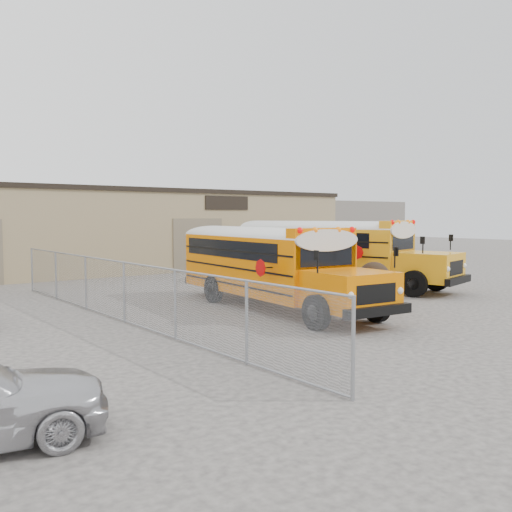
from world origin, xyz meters
TOP-DOWN VIEW (x-y plane):
  - ground at (0.00, 0.00)m, footprint 120.00×120.00m
  - warehouse at (-0.00, 19.99)m, footprint 30.20×10.20m
  - chainlink_fence at (-6.00, 3.00)m, footprint 0.07×18.07m
  - distant_building_right at (24.00, 24.00)m, footprint 10.00×8.00m
  - school_bus_left at (-0.29, 8.37)m, footprint 3.40×9.78m
  - school_bus_right at (3.66, 11.42)m, footprint 4.93×10.48m
  - tarp_bundle at (2.13, 0.53)m, footprint 1.17×1.14m

SIDE VIEW (x-z plane):
  - ground at x=0.00m, z-range 0.00..0.00m
  - tarp_bundle at x=2.13m, z-range 0.02..1.57m
  - chainlink_fence at x=-6.00m, z-range 0.00..1.80m
  - school_bus_left at x=-0.29m, z-range 0.22..3.03m
  - school_bus_right at x=3.66m, z-range 0.23..3.22m
  - distant_building_right at x=24.00m, z-range 0.00..4.40m
  - warehouse at x=0.00m, z-range 0.04..4.71m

